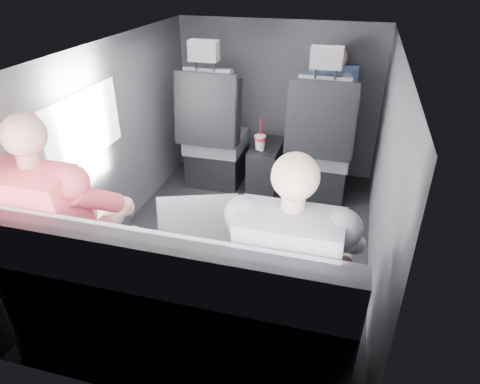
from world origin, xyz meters
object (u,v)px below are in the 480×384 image
(rear_bench, at_px, (179,317))
(front_seat_right, at_px, (319,153))
(laptop_silver, at_px, (207,225))
(passenger_front_right, at_px, (330,102))
(laptop_white, at_px, (80,212))
(passenger_rear_right, at_px, (292,270))
(center_console, at_px, (266,166))
(passenger_rear_left, at_px, (65,228))
(laptop_black, at_px, (295,241))
(soda_cup, at_px, (260,142))
(front_seat_left, at_px, (214,141))

(rear_bench, bearing_deg, front_seat_right, 76.69)
(laptop_silver, relative_size, passenger_front_right, 0.58)
(rear_bench, height_order, laptop_white, rear_bench)
(passenger_rear_right, bearing_deg, center_console, 105.35)
(rear_bench, height_order, passenger_rear_left, passenger_rear_left)
(laptop_black, bearing_deg, soda_cup, 108.65)
(front_seat_right, bearing_deg, passenger_front_right, 82.89)
(laptop_black, bearing_deg, passenger_rear_right, -84.20)
(passenger_rear_left, bearing_deg, front_seat_left, 84.89)
(passenger_front_right, bearing_deg, laptop_black, -89.86)
(soda_cup, distance_m, passenger_rear_left, 1.83)
(front_seat_right, bearing_deg, passenger_rear_left, -120.43)
(front_seat_left, height_order, laptop_white, front_seat_left)
(soda_cup, bearing_deg, rear_bench, -89.08)
(front_seat_right, distance_m, passenger_rear_left, 2.11)
(passenger_rear_right, bearing_deg, soda_cup, 107.24)
(rear_bench, relative_size, laptop_white, 4.72)
(center_console, distance_m, soda_cup, 0.30)
(soda_cup, xyz_separation_m, laptop_white, (-0.61, -1.56, 0.16))
(rear_bench, relative_size, passenger_rear_left, 1.27)
(front_seat_left, xyz_separation_m, passenger_rear_right, (0.96, -1.81, 0.22))
(rear_bench, bearing_deg, passenger_rear_right, 10.65)
(laptop_silver, bearing_deg, laptop_black, -2.33)
(passenger_rear_left, relative_size, passenger_rear_right, 1.04)
(laptop_black, bearing_deg, passenger_front_right, 90.14)
(passenger_front_right, bearing_deg, front_seat_left, -164.53)
(soda_cup, distance_m, laptop_silver, 1.52)
(soda_cup, height_order, laptop_white, laptop_white)
(laptop_black, bearing_deg, rear_bench, -148.81)
(soda_cup, relative_size, passenger_rear_right, 0.23)
(front_seat_right, relative_size, laptop_black, 3.18)
(laptop_black, xyz_separation_m, passenger_rear_left, (-1.10, -0.20, 0.01))
(laptop_black, relative_size, passenger_rear_left, 0.32)
(soda_cup, bearing_deg, front_seat_right, 9.32)
(center_console, height_order, passenger_rear_right, passenger_rear_right)
(laptop_silver, xyz_separation_m, laptop_black, (0.44, -0.02, -0.00))
(laptop_silver, bearing_deg, rear_bench, -98.13)
(center_console, relative_size, soda_cup, 1.72)
(center_console, bearing_deg, rear_bench, -90.00)
(laptop_black, bearing_deg, front_seat_right, 91.31)
(laptop_silver, height_order, passenger_rear_right, passenger_rear_right)
(front_seat_left, bearing_deg, soda_cup, -10.59)
(laptop_black, height_order, passenger_rear_left, passenger_rear_left)
(soda_cup, bearing_deg, laptop_white, -111.26)
(laptop_black, bearing_deg, center_console, 106.46)
(front_seat_left, xyz_separation_m, laptop_silver, (0.49, -1.59, 0.24))
(rear_bench, height_order, soda_cup, rear_bench)
(passenger_rear_right, bearing_deg, front_seat_left, 117.91)
(laptop_white, bearing_deg, front_seat_left, 83.49)
(passenger_front_right, bearing_deg, laptop_silver, -103.32)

